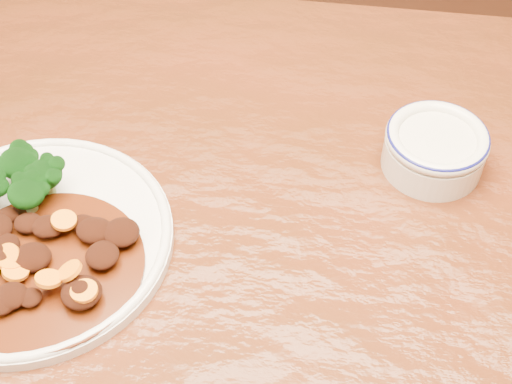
# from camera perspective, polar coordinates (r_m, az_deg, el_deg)

# --- Properties ---
(dining_table) EXTENTS (1.54, 0.96, 0.75)m
(dining_table) POSITION_cam_1_polar(r_m,az_deg,el_deg) (0.88, -0.37, -5.77)
(dining_table) COLOR #56210F
(dining_table) RESTS_ON ground
(dinner_plate) EXTENTS (0.31, 0.31, 0.02)m
(dinner_plate) POSITION_cam_1_polar(r_m,az_deg,el_deg) (0.82, -17.43, -3.65)
(dinner_plate) COLOR silver
(dinner_plate) RESTS_ON dining_table
(mince_stew) EXTENTS (0.21, 0.21, 0.04)m
(mince_stew) POSITION_cam_1_polar(r_m,az_deg,el_deg) (0.78, -16.38, -5.08)
(mince_stew) COLOR #471607
(mince_stew) RESTS_ON dinner_plate
(dip_bowl) EXTENTS (0.12, 0.12, 0.06)m
(dip_bowl) POSITION_cam_1_polar(r_m,az_deg,el_deg) (0.88, 14.13, 3.48)
(dip_bowl) COLOR beige
(dip_bowl) RESTS_ON dining_table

